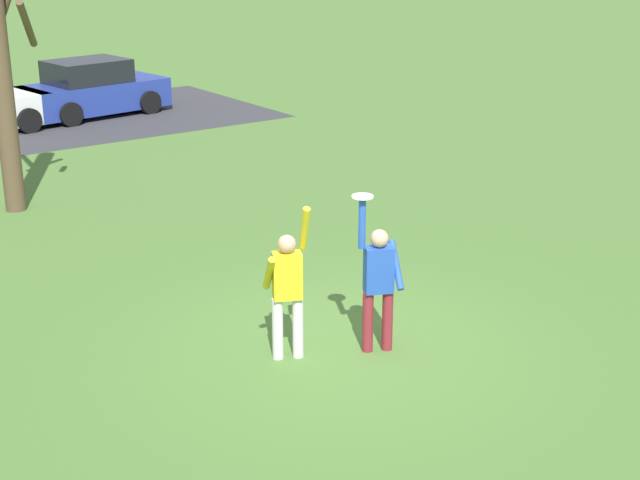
{
  "coord_description": "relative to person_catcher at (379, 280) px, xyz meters",
  "views": [
    {
      "loc": [
        -6.72,
        -8.74,
        5.28
      ],
      "look_at": [
        -0.27,
        0.13,
        1.47
      ],
      "focal_mm": 51.69,
      "sensor_mm": 36.0,
      "label": 1
    }
  ],
  "objects": [
    {
      "name": "ground_plane",
      "position": [
        -0.26,
        0.41,
        -0.98
      ],
      "size": [
        120.0,
        120.0,
        0.0
      ],
      "primitive_type": "plane",
      "color": "#4C7533"
    },
    {
      "name": "bare_tree_tall",
      "position": [
        -1.72,
        8.86,
        1.73
      ],
      "size": [
        1.37,
        1.35,
        5.19
      ],
      "color": "brown",
      "rests_on": "ground_plane"
    },
    {
      "name": "person_defender",
      "position": [
        -1.06,
        0.5,
        -0.0
      ],
      "size": [
        0.64,
        0.59,
        2.04
      ],
      "rotation": [
        0.0,
        0.0,
        5.84
      ],
      "color": "silver",
      "rests_on": "ground_plane"
    },
    {
      "name": "person_catcher",
      "position": [
        0.0,
        0.0,
        0.0
      ],
      "size": [
        0.58,
        0.5,
        2.08
      ],
      "rotation": [
        0.0,
        0.0,
        2.7
      ],
      "color": "maroon",
      "rests_on": "ground_plane"
    },
    {
      "name": "frisbee_disc",
      "position": [
        -0.2,
        0.1,
        1.11
      ],
      "size": [
        0.27,
        0.27,
        0.02
      ],
      "primitive_type": "cylinder",
      "color": "white",
      "rests_on": "person_catcher"
    },
    {
      "name": "parked_car_blue",
      "position": [
        3.15,
        16.64,
        -0.25
      ],
      "size": [
        4.3,
        2.45,
        1.59
      ],
      "rotation": [
        0.0,
        0.0,
        0.13
      ],
      "color": "#233893",
      "rests_on": "ground_plane"
    }
  ]
}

